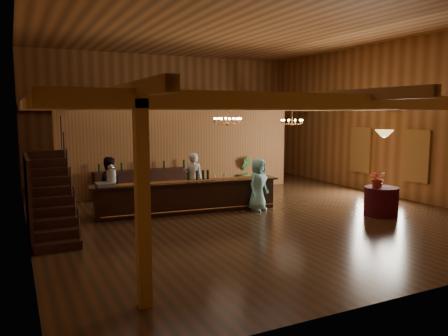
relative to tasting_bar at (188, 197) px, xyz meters
name	(u,v)px	position (x,y,z in m)	size (l,w,h in m)	color
floor	(237,209)	(1.56, -0.21, -0.48)	(14.00, 14.00, 0.00)	#402514
ceiling	(238,28)	(1.56, -0.21, 5.02)	(14.00, 14.00, 0.00)	#AD6E36
wall_back	(165,118)	(1.56, 6.79, 2.27)	(12.00, 0.10, 5.50)	#986237
wall_front	(438,128)	(1.56, -7.21, 2.27)	(12.00, 0.10, 5.50)	#986237
wall_left	(21,123)	(-4.44, -0.21, 2.27)	(0.10, 14.00, 5.50)	#986237
wall_right	(383,119)	(7.56, -0.21, 2.27)	(0.10, 14.00, 5.50)	#986237
beam_grid	(230,105)	(1.56, 0.30, 2.76)	(11.90, 13.90, 0.39)	olive
support_posts	(245,160)	(1.56, -0.71, 1.12)	(9.20, 10.20, 3.20)	olive
partition_wall	(182,151)	(1.06, 3.29, 1.07)	(9.00, 0.18, 3.10)	brown
window_right_front	(417,156)	(7.51, -1.81, 1.07)	(0.12, 1.05, 1.75)	white
window_right_back	(361,150)	(7.51, 0.79, 1.07)	(0.12, 1.05, 1.75)	white
staircase	(51,196)	(-3.89, -0.95, 0.52)	(1.00, 2.80, 2.00)	black
backroom_boxes	(170,171)	(1.27, 5.29, 0.05)	(4.10, 0.60, 1.10)	black
tasting_bar	(188,197)	(0.00, 0.00, 0.00)	(5.74, 1.25, 0.96)	black
beverage_dispenser	(111,175)	(-2.20, 0.25, 0.75)	(0.26, 0.26, 0.60)	silver
glass_rack_tray	(105,184)	(-2.39, 0.18, 0.52)	(0.50, 0.50, 0.10)	gray
raffle_drum	(259,172)	(2.32, -0.26, 0.64)	(0.34, 0.24, 0.30)	#A3602B
bar_bottle_0	(189,176)	(0.07, 0.10, 0.62)	(0.07, 0.07, 0.30)	black
bar_bottle_1	(197,175)	(0.33, 0.08, 0.62)	(0.07, 0.07, 0.30)	black
bar_bottle_2	(203,175)	(0.53, 0.06, 0.62)	(0.07, 0.07, 0.30)	black
bar_bottle_3	(208,175)	(0.68, 0.05, 0.62)	(0.07, 0.07, 0.30)	black
backbar_shelf	(144,183)	(-0.51, 3.02, 0.01)	(3.48, 0.54, 0.98)	black
round_table	(381,201)	(4.95, -2.82, -0.06)	(0.97, 0.97, 0.84)	#390D15
chandelier_left	(228,120)	(1.03, -0.59, 2.28)	(0.80, 0.80, 0.59)	#B67033
chandelier_right	(292,122)	(4.86, 1.66, 2.17)	(0.80, 0.80, 0.70)	#B67033
pendant_lamp	(384,133)	(4.95, -2.82, 1.92)	(0.52, 0.52, 0.90)	#B67033
bartender	(193,179)	(0.51, 0.86, 0.37)	(0.63, 0.41, 1.71)	silver
staff_second	(108,186)	(-2.19, 0.81, 0.37)	(0.83, 0.65, 1.71)	black
guest	(258,185)	(2.04, -0.67, 0.32)	(0.79, 0.51, 1.61)	#89E1E7
floor_plant	(244,172)	(3.65, 3.20, 0.15)	(0.69, 0.56, 1.26)	#396731
table_flowers	(377,178)	(4.83, -2.75, 0.62)	(0.49, 0.42, 0.54)	#AD2B20
table_vase	(380,182)	(4.95, -2.73, 0.50)	(0.14, 0.14, 0.28)	#B67033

